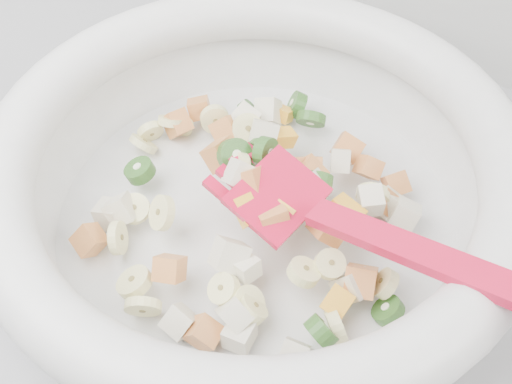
% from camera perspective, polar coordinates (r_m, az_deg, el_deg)
% --- Properties ---
extents(mixing_bowl, '(0.47, 0.41, 0.14)m').
position_cam_1_polar(mixing_bowl, '(0.49, 0.04, 1.03)').
color(mixing_bowl, silver).
rests_on(mixing_bowl, counter).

